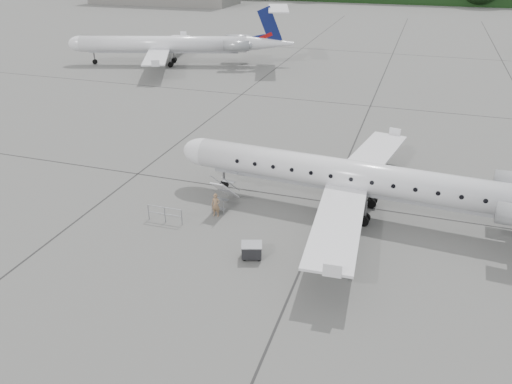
% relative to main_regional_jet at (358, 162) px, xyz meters
% --- Properties ---
extents(ground, '(320.00, 320.00, 0.00)m').
position_rel_main_regional_jet_xyz_m(ground, '(2.42, -6.10, -3.40)').
color(ground, '#5F5F5C').
rests_on(ground, ground).
extents(main_regional_jet, '(27.69, 20.76, 6.80)m').
position_rel_main_regional_jet_xyz_m(main_regional_jet, '(0.00, 0.00, 0.00)').
color(main_regional_jet, silver).
rests_on(main_regional_jet, ground).
extents(airstair, '(1.01, 2.57, 2.13)m').
position_rel_main_regional_jet_xyz_m(airstair, '(-7.87, -1.75, -2.33)').
color(airstair, silver).
rests_on(airstair, ground).
extents(passenger, '(0.56, 0.38, 1.51)m').
position_rel_main_regional_jet_xyz_m(passenger, '(-7.96, -3.16, -2.65)').
color(passenger, '#8E6C4D').
rests_on(passenger, ground).
extents(safety_railing, '(2.20, 0.13, 1.00)m').
position_rel_main_regional_jet_xyz_m(safety_railing, '(-10.57, -4.84, -2.90)').
color(safety_railing, gray).
rests_on(safety_railing, ground).
extents(baggage_cart, '(1.26, 1.13, 0.91)m').
position_rel_main_regional_jet_xyz_m(baggage_cart, '(-4.40, -6.82, -2.94)').
color(baggage_cart, black).
rests_on(baggage_cart, ground).
extents(bg_regional_left, '(33.96, 28.51, 7.64)m').
position_rel_main_regional_jet_xyz_m(bg_regional_left, '(-31.05, 34.31, 0.42)').
color(bg_regional_left, silver).
rests_on(bg_regional_left, ground).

